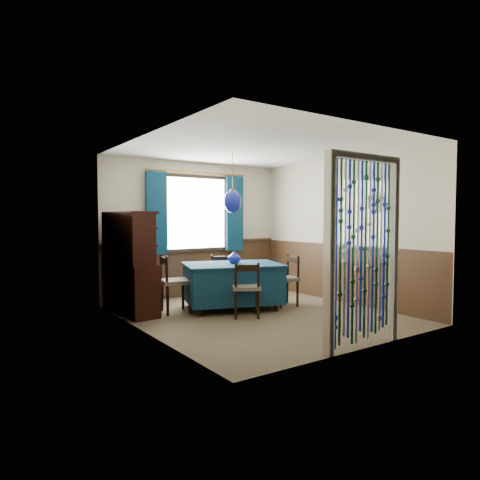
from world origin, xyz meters
TOP-DOWN VIEW (x-y plane):
  - floor at (0.00, 0.00)m, footprint 4.00×4.00m
  - ceiling at (0.00, 0.00)m, footprint 4.00×4.00m
  - wall_back at (0.00, 2.00)m, footprint 3.60×0.00m
  - wall_front at (0.00, -2.00)m, footprint 3.60×0.00m
  - wall_left at (-1.80, 0.00)m, footprint 0.00×4.00m
  - wall_right at (1.80, 0.00)m, footprint 0.00×4.00m
  - wainscot_back at (0.00, 1.99)m, footprint 3.60×0.00m
  - wainscot_front at (0.00, -1.99)m, footprint 3.60×0.00m
  - wainscot_left at (-1.79, 0.00)m, footprint 0.00×4.00m
  - wainscot_right at (1.79, 0.00)m, footprint 0.00×4.00m
  - window at (0.00, 1.95)m, footprint 1.32×0.12m
  - doorway at (0.00, -1.94)m, footprint 1.16×0.12m
  - dining_table at (-0.09, 0.59)m, footprint 1.78×1.49m
  - chair_near at (-0.25, -0.02)m, footprint 0.54×0.54m
  - chair_far at (0.13, 1.24)m, footprint 0.49×0.48m
  - chair_left at (-0.99, 0.88)m, footprint 0.50×0.51m
  - chair_right at (0.78, 0.30)m, footprint 0.47×0.48m
  - sideboard at (-1.57, 1.20)m, footprint 0.51×1.22m
  - pendant_lamp at (-0.09, 0.59)m, footprint 0.29×0.29m
  - vase_table at (-0.05, 0.59)m, footprint 0.25×0.25m
  - bowl_shelf at (-1.51, 1.02)m, footprint 0.21×0.21m
  - vase_sideboard at (-1.51, 1.43)m, footprint 0.20×0.20m

SIDE VIEW (x-z plane):
  - floor at x=0.00m, z-range 0.00..0.00m
  - dining_table at x=-0.09m, z-range 0.06..0.79m
  - chair_far at x=0.13m, z-range 0.03..0.83m
  - chair_near at x=-0.25m, z-range 0.03..0.85m
  - chair_right at x=0.78m, z-range 0.03..0.87m
  - chair_left at x=-0.99m, z-range 0.03..0.92m
  - wainscot_back at x=0.00m, z-range -1.30..2.30m
  - wainscot_front at x=0.00m, z-range -1.30..2.30m
  - wainscot_left at x=-1.79m, z-range -1.50..2.50m
  - wainscot_right at x=1.79m, z-range -1.50..2.50m
  - sideboard at x=-1.57m, z-range -0.23..1.33m
  - vase_table at x=-0.05m, z-range 0.73..0.93m
  - vase_sideboard at x=-1.51m, z-range 0.78..0.95m
  - doorway at x=0.00m, z-range -0.04..2.14m
  - bowl_shelf at x=-1.51m, z-range 1.07..1.12m
  - wall_back at x=0.00m, z-range -0.55..3.05m
  - wall_front at x=0.00m, z-range -0.55..3.05m
  - wall_left at x=-1.80m, z-range -0.75..3.25m
  - wall_right at x=1.80m, z-range -0.75..3.25m
  - window at x=0.00m, z-range 0.84..2.26m
  - pendant_lamp at x=-0.09m, z-range 1.25..2.20m
  - ceiling at x=0.00m, z-range 2.50..2.50m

